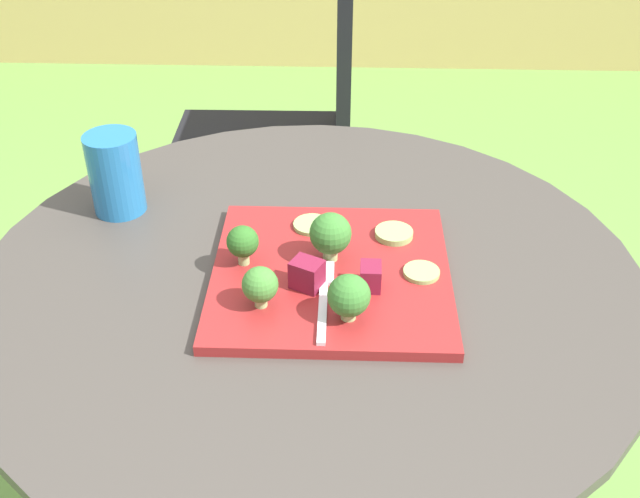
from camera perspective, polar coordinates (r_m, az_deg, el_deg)
name	(u,v)px	position (r m, az deg, el deg)	size (l,w,h in m)	color
patio_table	(311,419)	(1.17, -0.70, -12.56)	(0.86, 0.86, 0.73)	#423D38
patio_chair	(296,120)	(1.84, -1.78, 9.59)	(0.44, 0.44, 0.90)	black
salad_plate	(331,274)	(0.96, 0.83, -1.91)	(0.30, 0.30, 0.01)	maroon
drinking_glass	(116,178)	(1.12, -14.98, 5.17)	(0.07, 0.07, 0.12)	#236BA8
fork	(323,292)	(0.92, 0.26, -3.26)	(0.02, 0.15, 0.00)	silver
broccoli_floret_0	(349,296)	(0.87, 2.17, -3.53)	(0.05, 0.05, 0.06)	#99B770
broccoli_floret_1	(330,234)	(0.96, 0.78, 1.12)	(0.05, 0.05, 0.07)	#99B770
broccoli_floret_2	(243,242)	(0.96, -5.79, 0.51)	(0.04, 0.04, 0.05)	#99B770
broccoli_floret_3	(260,285)	(0.89, -4.50, -2.70)	(0.04, 0.04, 0.05)	#99B770
cucumber_slice_0	(421,272)	(0.96, 7.58, -1.73)	(0.05, 0.05, 0.01)	#8EB766
cucumber_slice_1	(309,225)	(1.04, -0.84, 1.82)	(0.05, 0.05, 0.01)	#8EB766
cucumber_slice_2	(394,233)	(1.02, 5.54, 1.16)	(0.05, 0.05, 0.01)	#8EB766
beet_chunk_0	(308,274)	(0.92, -0.89, -1.90)	(0.04, 0.03, 0.04)	maroon
beet_chunk_1	(371,277)	(0.92, 3.79, -2.07)	(0.03, 0.03, 0.03)	maroon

